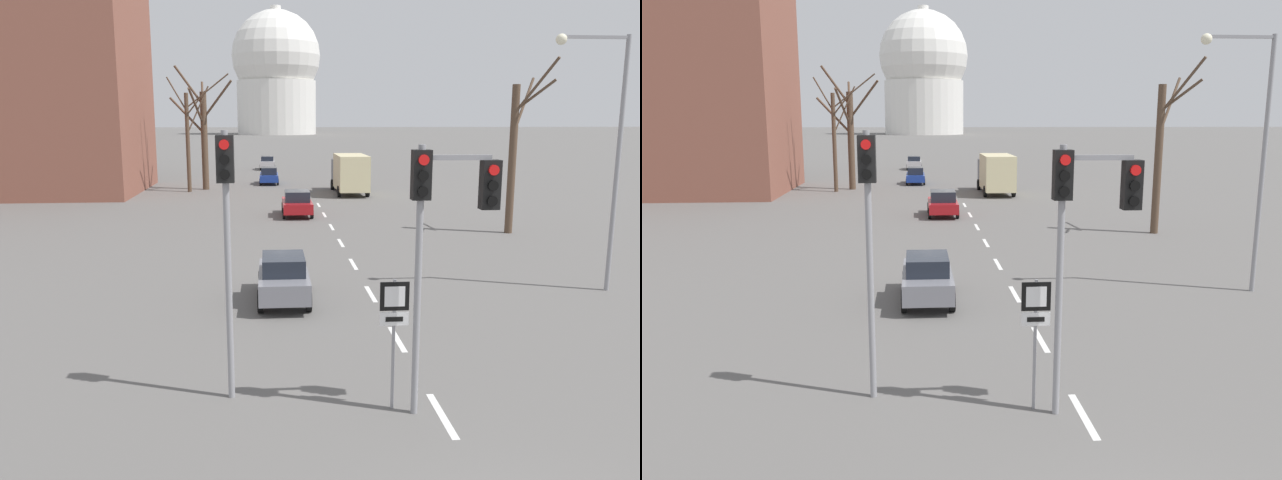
# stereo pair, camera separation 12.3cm
# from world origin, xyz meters

# --- Properties ---
(lane_stripe_0) EXTENTS (0.16, 2.00, 0.01)m
(lane_stripe_0) POSITION_xyz_m (0.00, 4.89, 0.00)
(lane_stripe_0) COLOR silver
(lane_stripe_0) RESTS_ON ground_plane
(lane_stripe_1) EXTENTS (0.16, 2.00, 0.01)m
(lane_stripe_1) POSITION_xyz_m (0.00, 9.39, 0.00)
(lane_stripe_1) COLOR silver
(lane_stripe_1) RESTS_ON ground_plane
(lane_stripe_2) EXTENTS (0.16, 2.00, 0.01)m
(lane_stripe_2) POSITION_xyz_m (0.00, 13.89, 0.00)
(lane_stripe_2) COLOR silver
(lane_stripe_2) RESTS_ON ground_plane
(lane_stripe_3) EXTENTS (0.16, 2.00, 0.01)m
(lane_stripe_3) POSITION_xyz_m (0.00, 18.39, 0.00)
(lane_stripe_3) COLOR silver
(lane_stripe_3) RESTS_ON ground_plane
(lane_stripe_4) EXTENTS (0.16, 2.00, 0.01)m
(lane_stripe_4) POSITION_xyz_m (0.00, 22.89, 0.00)
(lane_stripe_4) COLOR silver
(lane_stripe_4) RESTS_ON ground_plane
(lane_stripe_5) EXTENTS (0.16, 2.00, 0.01)m
(lane_stripe_5) POSITION_xyz_m (0.00, 27.39, 0.00)
(lane_stripe_5) COLOR silver
(lane_stripe_5) RESTS_ON ground_plane
(lane_stripe_6) EXTENTS (0.16, 2.00, 0.01)m
(lane_stripe_6) POSITION_xyz_m (0.00, 31.89, 0.00)
(lane_stripe_6) COLOR silver
(lane_stripe_6) RESTS_ON ground_plane
(lane_stripe_7) EXTENTS (0.16, 2.00, 0.01)m
(lane_stripe_7) POSITION_xyz_m (0.00, 36.39, 0.00)
(lane_stripe_7) COLOR silver
(lane_stripe_7) RESTS_ON ground_plane
(traffic_signal_centre_tall) EXTENTS (1.73, 0.34, 5.50)m
(traffic_signal_centre_tall) POSITION_xyz_m (-0.09, 5.04, 4.16)
(traffic_signal_centre_tall) COLOR gray
(traffic_signal_centre_tall) RESTS_ON ground_plane
(traffic_signal_near_left) EXTENTS (0.36, 0.34, 5.76)m
(traffic_signal_near_left) POSITION_xyz_m (-4.35, 6.12, 3.98)
(traffic_signal_near_left) COLOR gray
(traffic_signal_near_left) RESTS_ON ground_plane
(route_sign_post) EXTENTS (0.60, 0.08, 2.80)m
(route_sign_post) POSITION_xyz_m (-0.96, 5.29, 1.92)
(route_sign_post) COLOR gray
(route_sign_post) RESTS_ON ground_plane
(street_lamp_right) EXTENTS (2.56, 0.36, 8.69)m
(street_lamp_right) POSITION_xyz_m (7.95, 13.69, 5.34)
(street_lamp_right) COLOR gray
(street_lamp_right) RESTS_ON ground_plane
(sedan_near_left) EXTENTS (1.86, 4.10, 1.58)m
(sedan_near_left) POSITION_xyz_m (-1.72, 31.66, 0.80)
(sedan_near_left) COLOR maroon
(sedan_near_left) RESTS_ON ground_plane
(sedan_near_right) EXTENTS (1.76, 3.85, 1.57)m
(sedan_near_right) POSITION_xyz_m (-3.57, 67.26, 0.81)
(sedan_near_right) COLOR #B7B7BC
(sedan_near_right) RESTS_ON ground_plane
(sedan_mid_centre) EXTENTS (1.74, 4.18, 1.54)m
(sedan_mid_centre) POSITION_xyz_m (-3.41, 50.85, 0.77)
(sedan_mid_centre) COLOR navy
(sedan_mid_centre) RESTS_ON ground_plane
(sedan_far_left) EXTENTS (1.69, 3.93, 1.59)m
(sedan_far_left) POSITION_xyz_m (-3.03, 13.29, 0.82)
(sedan_far_left) COLOR slate
(sedan_far_left) RESTS_ON ground_plane
(delivery_truck) EXTENTS (2.44, 7.20, 3.14)m
(delivery_truck) POSITION_xyz_m (3.03, 42.87, 1.70)
(delivery_truck) COLOR #333842
(delivery_truck) RESTS_ON ground_plane
(bare_tree_left_near) EXTENTS (5.02, 1.02, 9.48)m
(bare_tree_left_near) POSITION_xyz_m (-9.81, 45.17, 4.59)
(bare_tree_left_near) COLOR brown
(bare_tree_left_near) RESTS_ON ground_plane
(bare_tree_right_near) EXTENTS (1.85, 3.67, 8.90)m
(bare_tree_right_near) POSITION_xyz_m (9.27, 24.86, 4.26)
(bare_tree_right_near) COLOR brown
(bare_tree_right_near) RESTS_ON ground_plane
(bare_tree_left_far) EXTENTS (5.43, 5.52, 10.23)m
(bare_tree_left_far) POSITION_xyz_m (-8.86, 46.77, 4.80)
(bare_tree_left_far) COLOR brown
(bare_tree_left_far) RESTS_ON ground_plane
(capitol_dome) EXTENTS (31.95, 31.95, 45.14)m
(capitol_dome) POSITION_xyz_m (0.00, 227.25, 21.99)
(capitol_dome) COLOR silver
(capitol_dome) RESTS_ON ground_plane
(apartment_block_left) EXTENTS (18.00, 14.00, 27.13)m
(apartment_block_left) POSITION_xyz_m (-22.86, 45.95, 13.57)
(apartment_block_left) COLOR brown
(apartment_block_left) RESTS_ON ground_plane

